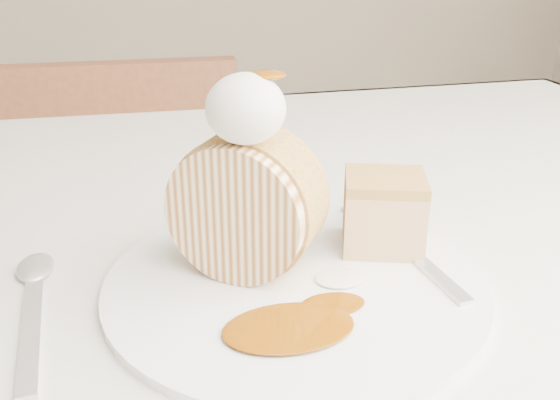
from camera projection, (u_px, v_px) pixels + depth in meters
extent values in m
cube|color=beige|center=(218.00, 223.00, 0.65)|extent=(1.40, 0.90, 0.04)
cube|color=beige|center=(185.00, 178.00, 1.10)|extent=(1.40, 0.01, 0.28)
cylinder|color=brown|center=(502.00, 282.00, 1.27)|extent=(0.06, 0.06, 0.71)
cube|color=brown|center=(136.00, 254.00, 1.28)|extent=(0.40, 0.40, 0.04)
cube|color=brown|center=(122.00, 186.00, 1.04)|extent=(0.39, 0.05, 0.41)
cylinder|color=brown|center=(213.00, 290.00, 1.55)|extent=(0.03, 0.03, 0.38)
cylinder|color=brown|center=(73.00, 305.00, 1.49)|extent=(0.03, 0.03, 0.38)
cylinder|color=brown|center=(230.00, 377.00, 1.25)|extent=(0.03, 0.03, 0.38)
cylinder|color=brown|center=(55.00, 400.00, 1.19)|extent=(0.03, 0.03, 0.38)
cylinder|color=white|center=(295.00, 283.00, 0.50)|extent=(0.38, 0.38, 0.01)
cylinder|color=#FFE1B1|center=(246.00, 205.00, 0.49)|extent=(0.13, 0.11, 0.11)
cube|color=tan|center=(383.00, 216.00, 0.54)|extent=(0.08, 0.08, 0.06)
ellipsoid|color=white|center=(246.00, 109.00, 0.45)|extent=(0.06, 0.06, 0.05)
ellipsoid|color=#793C05|center=(266.00, 66.00, 0.44)|extent=(0.03, 0.02, 0.01)
cube|color=silver|center=(422.00, 263.00, 0.52)|extent=(0.04, 0.18, 0.00)
cube|color=silver|center=(31.00, 333.00, 0.44)|extent=(0.04, 0.18, 0.00)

